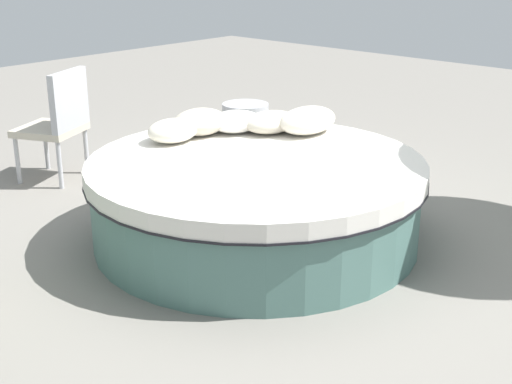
{
  "coord_description": "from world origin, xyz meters",
  "views": [
    {
      "loc": [
        -3.43,
        -3.11,
        2.02
      ],
      "look_at": [
        0.0,
        0.0,
        0.36
      ],
      "focal_mm": 49.25,
      "sensor_mm": 36.0,
      "label": 1
    }
  ],
  "objects_px": {
    "throw_pillow_3": "(200,122)",
    "patio_chair": "(59,118)",
    "throw_pillow_2": "(236,121)",
    "throw_pillow_4": "(173,131)",
    "throw_pillow_0": "(308,120)",
    "throw_pillow_1": "(271,122)",
    "side_table": "(245,125)",
    "round_bed": "(256,199)"
  },
  "relations": [
    {
      "from": "throw_pillow_0",
      "to": "throw_pillow_3",
      "type": "distance_m",
      "value": 0.84
    },
    {
      "from": "round_bed",
      "to": "patio_chair",
      "type": "distance_m",
      "value": 2.19
    },
    {
      "from": "throw_pillow_3",
      "to": "throw_pillow_2",
      "type": "bearing_deg",
      "value": -29.77
    },
    {
      "from": "throw_pillow_4",
      "to": "patio_chair",
      "type": "xyz_separation_m",
      "value": [
        -0.09,
        1.4,
        -0.12
      ]
    },
    {
      "from": "throw_pillow_2",
      "to": "round_bed",
      "type": "bearing_deg",
      "value": -125.83
    },
    {
      "from": "patio_chair",
      "to": "throw_pillow_3",
      "type": "bearing_deg",
      "value": -99.91
    },
    {
      "from": "side_table",
      "to": "patio_chair",
      "type": "bearing_deg",
      "value": 165.5
    },
    {
      "from": "throw_pillow_1",
      "to": "throw_pillow_2",
      "type": "bearing_deg",
      "value": 128.16
    },
    {
      "from": "throw_pillow_1",
      "to": "side_table",
      "type": "relative_size",
      "value": 1.02
    },
    {
      "from": "throw_pillow_1",
      "to": "throw_pillow_4",
      "type": "xyz_separation_m",
      "value": [
        -0.71,
        0.36,
        0.0
      ]
    },
    {
      "from": "throw_pillow_1",
      "to": "side_table",
      "type": "height_order",
      "value": "throw_pillow_1"
    },
    {
      "from": "patio_chair",
      "to": "round_bed",
      "type": "bearing_deg",
      "value": -110.42
    },
    {
      "from": "throw_pillow_3",
      "to": "patio_chair",
      "type": "distance_m",
      "value": 1.45
    },
    {
      "from": "throw_pillow_2",
      "to": "throw_pillow_1",
      "type": "bearing_deg",
      "value": -51.84
    },
    {
      "from": "throw_pillow_4",
      "to": "throw_pillow_2",
      "type": "bearing_deg",
      "value": -14.59
    },
    {
      "from": "patio_chair",
      "to": "side_table",
      "type": "xyz_separation_m",
      "value": [
        1.86,
        -0.48,
        -0.33
      ]
    },
    {
      "from": "round_bed",
      "to": "throw_pillow_1",
      "type": "bearing_deg",
      "value": 33.24
    },
    {
      "from": "throw_pillow_2",
      "to": "patio_chair",
      "type": "xyz_separation_m",
      "value": [
        -0.62,
        1.54,
        -0.12
      ]
    },
    {
      "from": "throw_pillow_3",
      "to": "side_table",
      "type": "distance_m",
      "value": 1.81
    },
    {
      "from": "side_table",
      "to": "round_bed",
      "type": "bearing_deg",
      "value": -135.2
    },
    {
      "from": "throw_pillow_3",
      "to": "side_table",
      "type": "xyz_separation_m",
      "value": [
        1.49,
        0.91,
        -0.47
      ]
    },
    {
      "from": "round_bed",
      "to": "throw_pillow_4",
      "type": "bearing_deg",
      "value": 96.04
    },
    {
      "from": "round_bed",
      "to": "side_table",
      "type": "xyz_separation_m",
      "value": [
        1.69,
        1.68,
        -0.08
      ]
    },
    {
      "from": "throw_pillow_0",
      "to": "throw_pillow_3",
      "type": "xyz_separation_m",
      "value": [
        -0.59,
        0.6,
        -0.0
      ]
    },
    {
      "from": "throw_pillow_0",
      "to": "throw_pillow_4",
      "type": "relative_size",
      "value": 1.33
    },
    {
      "from": "round_bed",
      "to": "patio_chair",
      "type": "xyz_separation_m",
      "value": [
        -0.17,
        2.16,
        0.26
      ]
    },
    {
      "from": "throw_pillow_0",
      "to": "throw_pillow_1",
      "type": "bearing_deg",
      "value": 125.04
    },
    {
      "from": "throw_pillow_0",
      "to": "throw_pillow_1",
      "type": "distance_m",
      "value": 0.29
    },
    {
      "from": "throw_pillow_3",
      "to": "side_table",
      "type": "relative_size",
      "value": 0.96
    },
    {
      "from": "round_bed",
      "to": "throw_pillow_1",
      "type": "distance_m",
      "value": 0.83
    },
    {
      "from": "throw_pillow_2",
      "to": "throw_pillow_4",
      "type": "xyz_separation_m",
      "value": [
        -0.53,
        0.14,
        0.0
      ]
    },
    {
      "from": "patio_chair",
      "to": "side_table",
      "type": "height_order",
      "value": "patio_chair"
    },
    {
      "from": "throw_pillow_0",
      "to": "patio_chair",
      "type": "height_order",
      "value": "patio_chair"
    },
    {
      "from": "throw_pillow_2",
      "to": "throw_pillow_3",
      "type": "distance_m",
      "value": 0.29
    },
    {
      "from": "throw_pillow_0",
      "to": "throw_pillow_2",
      "type": "height_order",
      "value": "throw_pillow_0"
    },
    {
      "from": "throw_pillow_1",
      "to": "side_table",
      "type": "xyz_separation_m",
      "value": [
        1.07,
        1.27,
        -0.45
      ]
    },
    {
      "from": "throw_pillow_1",
      "to": "throw_pillow_2",
      "type": "relative_size",
      "value": 1.1
    },
    {
      "from": "throw_pillow_3",
      "to": "patio_chair",
      "type": "xyz_separation_m",
      "value": [
        -0.37,
        1.39,
        -0.13
      ]
    },
    {
      "from": "throw_pillow_3",
      "to": "side_table",
      "type": "bearing_deg",
      "value": 31.51
    },
    {
      "from": "throw_pillow_1",
      "to": "round_bed",
      "type": "bearing_deg",
      "value": -146.76
    },
    {
      "from": "throw_pillow_0",
      "to": "patio_chair",
      "type": "distance_m",
      "value": 2.21
    },
    {
      "from": "round_bed",
      "to": "throw_pillow_2",
      "type": "bearing_deg",
      "value": 54.17
    }
  ]
}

